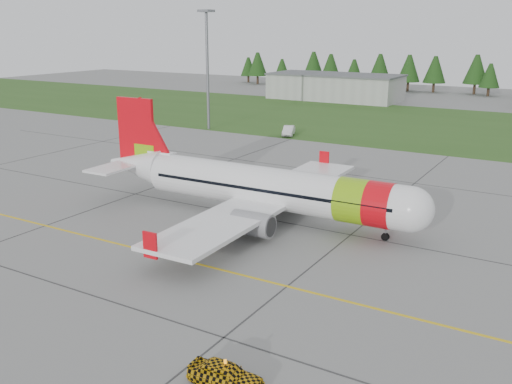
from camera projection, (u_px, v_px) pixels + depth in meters
The scene contains 9 objects.
ground at pixel (100, 298), 38.26m from camera, with size 320.00×320.00×0.00m, color gray.
aircraft at pixel (264, 188), 53.40m from camera, with size 34.74×31.88×10.53m.
follow_me_car at pixel (225, 352), 28.25m from camera, with size 1.60×1.35×3.98m, color yellow.
service_van at pixel (289, 121), 95.38m from camera, with size 1.68×1.59×4.82m, color silver.
grass_strip at pixel (424, 125), 106.02m from camera, with size 320.00×50.00×0.03m, color #30561E.
taxi_guideline at pixel (175, 258), 44.87m from camera, with size 120.00×0.25×0.02m, color gold.
hangar_west at pixel (335, 88), 143.02m from camera, with size 32.00×14.00×6.00m, color #A8A8A3.
floodlight_mast at pixel (208, 72), 99.09m from camera, with size 0.50×0.50×20.00m, color slate.
treeline at pixel (482, 77), 150.91m from camera, with size 160.00×8.00×10.00m, color #1C3F14, non-canonical shape.
Camera 1 is at (26.77, -24.56, 17.47)m, focal length 40.00 mm.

